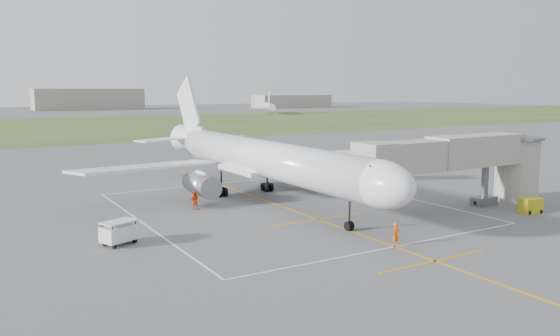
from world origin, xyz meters
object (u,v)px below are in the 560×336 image
airliner (261,159)px  ramp_worker_nose (396,234)px  gpu_unit (531,206)px  baggage_cart (119,232)px  jet_bridge (471,160)px  ramp_worker_wing (195,200)px

airliner → ramp_worker_nose: size_ratio=26.98×
gpu_unit → baggage_cart: bearing=177.1°
baggage_cart → ramp_worker_nose: 20.88m
jet_bridge → ramp_worker_wing: 27.40m
ramp_worker_nose → ramp_worker_wing: ramp_worker_wing is taller
airliner → ramp_worker_nose: bearing=-89.2°
jet_bridge → ramp_worker_wing: bearing=150.9°
baggage_cart → ramp_worker_nose: baggage_cart is taller
airliner → baggage_cart: (-17.49, -9.58, -3.46)m
gpu_unit → ramp_worker_wing: (-26.84, 17.86, 0.21)m
jet_bridge → baggage_cart: (-33.21, 4.67, -3.82)m
jet_bridge → ramp_worker_nose: jet_bridge is taller
jet_bridge → ramp_worker_wing: size_ratio=12.63×
gpu_unit → baggage_cart: baggage_cart is taller
ramp_worker_nose → ramp_worker_wing: 21.16m
jet_bridge → gpu_unit: size_ratio=10.91×
gpu_unit → ramp_worker_nose: (-18.57, -1.62, 0.15)m
baggage_cart → gpu_unit: bearing=-37.3°
airliner → jet_bridge: 21.22m
gpu_unit → baggage_cart: 37.53m
jet_bridge → baggage_cart: 33.75m
baggage_cart → airliner: bearing=5.8°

